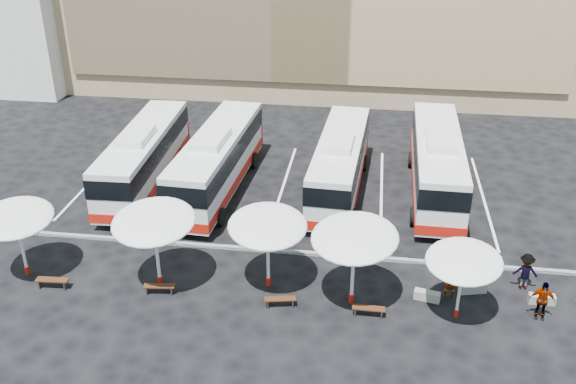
# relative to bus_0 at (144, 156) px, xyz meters

# --- Properties ---
(ground) EXTENTS (120.00, 120.00, 0.00)m
(ground) POSITION_rel_bus_0_xyz_m (8.38, -7.13, -1.95)
(ground) COLOR black
(ground) RESTS_ON ground
(curb_divider) EXTENTS (34.00, 0.25, 0.15)m
(curb_divider) POSITION_rel_bus_0_xyz_m (8.38, -6.63, -1.87)
(curb_divider) COLOR black
(curb_divider) RESTS_ON ground
(bay_lines) EXTENTS (24.15, 12.00, 0.01)m
(bay_lines) POSITION_rel_bus_0_xyz_m (8.38, 0.87, -1.94)
(bay_lines) COLOR white
(bay_lines) RESTS_ON ground
(bus_0) EXTENTS (3.10, 12.09, 3.81)m
(bus_0) POSITION_rel_bus_0_xyz_m (0.00, 0.00, 0.00)
(bus_0) COLOR silver
(bus_0) RESTS_ON ground
(bus_1) EXTENTS (3.37, 12.58, 3.96)m
(bus_1) POSITION_rel_bus_0_xyz_m (4.58, -0.11, 0.07)
(bus_1) COLOR silver
(bus_1) RESTS_ON ground
(bus_2) EXTENTS (3.19, 11.93, 3.75)m
(bus_2) POSITION_rel_bus_0_xyz_m (11.81, 0.70, -0.03)
(bus_2) COLOR silver
(bus_2) RESTS_ON ground
(bus_3) EXTENTS (3.08, 12.56, 3.97)m
(bus_3) POSITION_rel_bus_0_xyz_m (17.48, 1.30, 0.08)
(bus_3) COLOR silver
(bus_3) RESTS_ON ground
(sunshade_0) EXTENTS (4.45, 4.48, 3.62)m
(sunshade_0) POSITION_rel_bus_0_xyz_m (-2.46, -10.21, 1.13)
(sunshade_0) COLOR silver
(sunshade_0) RESTS_ON ground
(sunshade_1) EXTENTS (3.94, 3.99, 3.96)m
(sunshade_1) POSITION_rel_bus_0_xyz_m (4.15, -10.16, 1.42)
(sunshade_1) COLOR silver
(sunshade_1) RESTS_ON ground
(sunshade_2) EXTENTS (4.43, 4.46, 3.76)m
(sunshade_2) POSITION_rel_bus_0_xyz_m (9.21, -9.54, 1.25)
(sunshade_2) COLOR silver
(sunshade_2) RESTS_ON ground
(sunshade_3) EXTENTS (4.87, 4.90, 3.97)m
(sunshade_3) POSITION_rel_bus_0_xyz_m (13.12, -10.32, 1.42)
(sunshade_3) COLOR silver
(sunshade_3) RESTS_ON ground
(sunshade_4) EXTENTS (4.07, 4.09, 3.36)m
(sunshade_4) POSITION_rel_bus_0_xyz_m (17.70, -10.74, 0.91)
(sunshade_4) COLOR silver
(sunshade_4) RESTS_ON ground
(wood_bench_0) EXTENTS (1.54, 0.50, 0.46)m
(wood_bench_0) POSITION_rel_bus_0_xyz_m (-0.70, -11.11, -1.59)
(wood_bench_0) COLOR #32180B
(wood_bench_0) RESTS_ON ground
(wood_bench_1) EXTENTS (1.46, 0.54, 0.44)m
(wood_bench_1) POSITION_rel_bus_0_xyz_m (4.36, -10.86, -1.61)
(wood_bench_1) COLOR #32180B
(wood_bench_1) RESTS_ON ground
(wood_bench_2) EXTENTS (1.43, 0.64, 0.43)m
(wood_bench_2) POSITION_rel_bus_0_xyz_m (9.98, -11.06, -1.62)
(wood_bench_2) COLOR #32180B
(wood_bench_2) RESTS_ON ground
(wood_bench_3) EXTENTS (1.44, 0.41, 0.44)m
(wood_bench_3) POSITION_rel_bus_0_xyz_m (13.90, -11.21, -1.61)
(wood_bench_3) COLOR #32180B
(wood_bench_3) RESTS_ON ground
(conc_bench_0) EXTENTS (1.22, 0.64, 0.44)m
(conc_bench_0) POSITION_rel_bus_0_xyz_m (16.50, -9.67, -1.73)
(conc_bench_0) COLOR gray
(conc_bench_0) RESTS_ON ground
(conc_bench_1) EXTENTS (1.29, 0.70, 0.46)m
(conc_bench_1) POSITION_rel_bus_0_xyz_m (18.62, -8.78, -1.72)
(conc_bench_1) COLOR gray
(conc_bench_1) RESTS_ON ground
(conc_bench_2) EXTENTS (1.16, 0.40, 0.43)m
(conc_bench_2) POSITION_rel_bus_0_xyz_m (21.59, -9.21, -1.73)
(conc_bench_2) COLOR gray
(conc_bench_2) RESTS_ON ground
(passenger_0) EXTENTS (0.70, 0.51, 1.78)m
(passenger_0) POSITION_rel_bus_0_xyz_m (17.52, -9.33, -1.06)
(passenger_0) COLOR black
(passenger_0) RESTS_ON ground
(passenger_1) EXTENTS (1.08, 1.10, 1.78)m
(passenger_1) POSITION_rel_bus_0_xyz_m (18.78, -8.11, -1.06)
(passenger_1) COLOR black
(passenger_1) RESTS_ON ground
(passenger_2) EXTENTS (1.12, 0.58, 1.83)m
(passenger_2) POSITION_rel_bus_0_xyz_m (21.26, -10.31, -1.03)
(passenger_2) COLOR black
(passenger_2) RESTS_ON ground
(passenger_3) EXTENTS (1.22, 0.76, 1.81)m
(passenger_3) POSITION_rel_bus_0_xyz_m (20.98, -8.11, -1.04)
(passenger_3) COLOR black
(passenger_3) RESTS_ON ground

